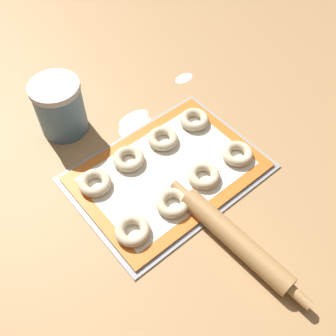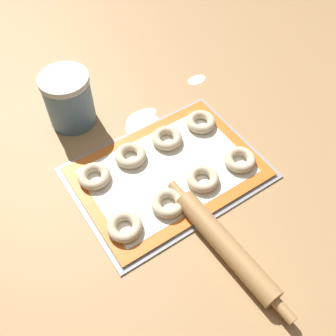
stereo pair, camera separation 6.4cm
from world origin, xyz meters
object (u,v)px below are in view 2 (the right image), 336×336
object	(u,v)px
bagel_front_far_left	(124,227)
bagel_front_mid_right	(203,179)
bagel_back_far_right	(201,122)
flour_canister	(69,100)
bagel_front_mid_left	(168,203)
baking_tray	(168,172)
bagel_back_far_left	(94,176)
bagel_back_mid_right	(167,138)
rolling_pin	(226,245)
bagel_front_far_right	(240,160)
bagel_back_mid_left	(130,156)

from	to	relation	value
bagel_front_far_left	bagel_front_mid_right	xyz separation A→B (m)	(0.22, 0.01, 0.00)
bagel_front_far_left	bagel_back_far_right	size ratio (longest dim) A/B	1.00
bagel_back_far_right	flour_canister	bearing A→B (deg)	141.46
bagel_front_mid_left	bagel_front_mid_right	bearing A→B (deg)	5.96
baking_tray	bagel_front_mid_right	world-z (taller)	bagel_front_mid_right
bagel_front_mid_right	flour_canister	xyz separation A→B (m)	(-0.17, 0.38, 0.05)
bagel_front_far_left	bagel_back_far_left	xyz separation A→B (m)	(0.01, 0.16, 0.00)
bagel_front_far_left	flour_canister	bearing A→B (deg)	81.67
baking_tray	bagel_back_mid_right	xyz separation A→B (m)	(0.05, 0.08, 0.02)
flour_canister	rolling_pin	size ratio (longest dim) A/B	0.39
bagel_front_far_right	bagel_front_mid_right	bearing A→B (deg)	177.40
bagel_back_mid_right	bagel_front_mid_right	bearing A→B (deg)	-89.97
bagel_back_mid_right	rolling_pin	size ratio (longest dim) A/B	0.20
flour_canister	rolling_pin	distance (m)	0.56
bagel_front_mid_left	flour_canister	size ratio (longest dim) A/B	0.53
bagel_back_far_left	bagel_back_mid_left	world-z (taller)	same
baking_tray	rolling_pin	xyz separation A→B (m)	(-0.01, -0.24, 0.02)
bagel_front_far_right	bagel_back_far_right	size ratio (longest dim) A/B	1.00
baking_tray	bagel_front_far_right	size ratio (longest dim) A/B	5.83
bagel_front_mid_left	bagel_back_far_left	distance (m)	0.20
rolling_pin	baking_tray	bearing A→B (deg)	86.88
bagel_back_mid_right	flour_canister	size ratio (longest dim) A/B	0.53
bagel_back_far_left	bagel_back_far_right	world-z (taller)	same
baking_tray	bagel_front_far_right	distance (m)	0.18
bagel_front_far_left	rolling_pin	xyz separation A→B (m)	(0.16, -0.16, 0.00)
baking_tray	bagel_front_far_left	bearing A→B (deg)	-154.37
bagel_back_mid_left	bagel_back_mid_right	distance (m)	0.11
bagel_back_mid_right	flour_canister	bearing A→B (deg)	127.41
bagel_front_far_left	bagel_back_far_right	world-z (taller)	same
bagel_front_mid_right	bagel_back_far_right	xyz separation A→B (m)	(0.11, 0.16, 0.00)
baking_tray	flour_canister	xyz separation A→B (m)	(-0.12, 0.30, 0.07)
baking_tray	bagel_front_far_right	bearing A→B (deg)	-25.54
bagel_front_far_left	bagel_front_mid_right	size ratio (longest dim) A/B	1.00
bagel_front_mid_left	bagel_front_far_right	world-z (taller)	same
bagel_back_mid_left	bagel_back_far_right	xyz separation A→B (m)	(0.22, -0.00, 0.00)
bagel_front_mid_right	rolling_pin	size ratio (longest dim) A/B	0.20
baking_tray	rolling_pin	distance (m)	0.25
baking_tray	flour_canister	size ratio (longest dim) A/B	3.06
baking_tray	bagel_front_far_left	world-z (taller)	bagel_front_far_left
bagel_back_far_left	bagel_back_far_right	size ratio (longest dim) A/B	1.00
bagel_front_mid_right	bagel_back_mid_left	size ratio (longest dim) A/B	1.00
bagel_back_far_right	rolling_pin	world-z (taller)	rolling_pin
baking_tray	bagel_back_far_right	bearing A→B (deg)	26.67
bagel_front_mid_right	bagel_front_far_right	xyz separation A→B (m)	(0.11, -0.01, 0.00)
bagel_front_mid_left	bagel_front_mid_right	world-z (taller)	same
bagel_front_mid_left	bagel_front_far_right	bearing A→B (deg)	1.61
bagel_back_mid_right	flour_canister	world-z (taller)	flour_canister
bagel_front_mid_left	bagel_back_far_right	world-z (taller)	same
bagel_front_far_left	bagel_front_mid_right	bearing A→B (deg)	2.19
bagel_back_mid_left	bagel_back_far_right	size ratio (longest dim) A/B	1.00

